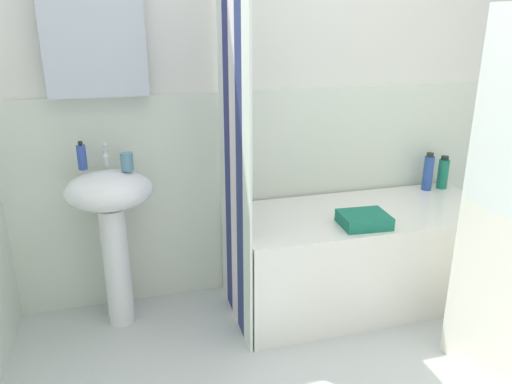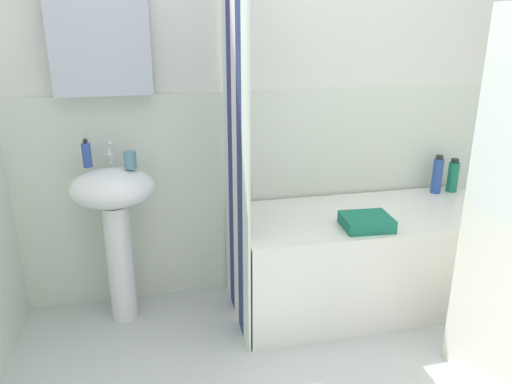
% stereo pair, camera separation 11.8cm
% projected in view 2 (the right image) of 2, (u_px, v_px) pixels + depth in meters
% --- Properties ---
extents(wall_back_tiled, '(3.60, 0.18, 2.40)m').
position_uv_depth(wall_back_tiled, '(279.00, 100.00, 2.78)').
color(wall_back_tiled, silver).
rests_on(wall_back_tiled, ground_plane).
extents(sink, '(0.44, 0.34, 0.86)m').
position_uv_depth(sink, '(115.00, 212.00, 2.54)').
color(sink, white).
rests_on(sink, ground_plane).
extents(faucet, '(0.03, 0.12, 0.12)m').
position_uv_depth(faucet, '(111.00, 153.00, 2.52)').
color(faucet, silver).
rests_on(faucet, sink).
extents(soap_dispenser, '(0.05, 0.05, 0.15)m').
position_uv_depth(soap_dispenser, '(87.00, 154.00, 2.48)').
color(soap_dispenser, '#2E499F').
rests_on(soap_dispenser, sink).
extents(toothbrush_cup, '(0.06, 0.06, 0.09)m').
position_uv_depth(toothbrush_cup, '(130.00, 160.00, 2.46)').
color(toothbrush_cup, teal).
rests_on(toothbrush_cup, sink).
extents(bathtub, '(1.49, 0.65, 0.56)m').
position_uv_depth(bathtub, '(368.00, 258.00, 2.81)').
color(bathtub, white).
rests_on(bathtub, ground_plane).
extents(shower_curtain, '(0.01, 0.65, 2.00)m').
position_uv_depth(shower_curtain, '(235.00, 142.00, 2.42)').
color(shower_curtain, white).
rests_on(shower_curtain, ground_plane).
extents(lotion_bottle, '(0.07, 0.07, 0.21)m').
position_uv_depth(lotion_bottle, '(453.00, 176.00, 3.03)').
color(lotion_bottle, '#1B7759').
rests_on(lotion_bottle, bathtub).
extents(body_wash_bottle, '(0.06, 0.06, 0.24)m').
position_uv_depth(body_wash_bottle, '(437.00, 175.00, 3.00)').
color(body_wash_bottle, '#2D4FA0').
rests_on(body_wash_bottle, bathtub).
extents(towel_folded, '(0.26, 0.22, 0.06)m').
position_uv_depth(towel_folded, '(366.00, 222.00, 2.51)').
color(towel_folded, '#1C7057').
rests_on(towel_folded, bathtub).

